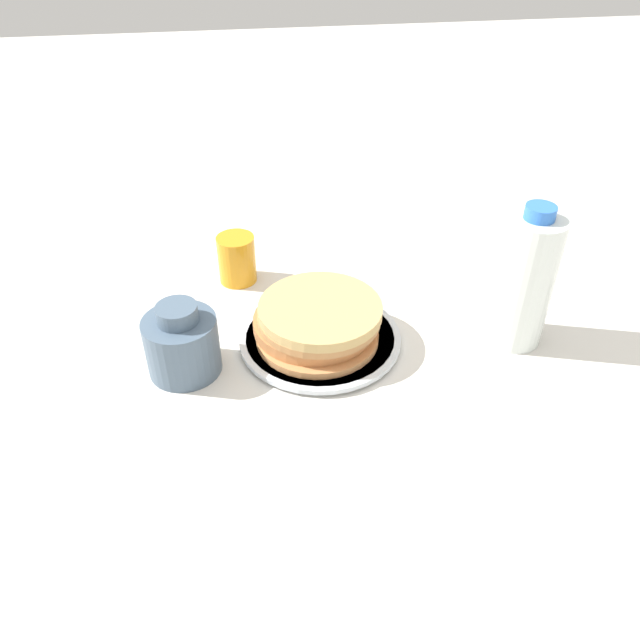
% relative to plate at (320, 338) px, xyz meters
% --- Properties ---
extents(ground_plane, '(4.00, 4.00, 0.00)m').
position_rel_plate_xyz_m(ground_plane, '(-0.01, 0.01, -0.01)').
color(ground_plane, silver).
extents(plate, '(0.23, 0.23, 0.01)m').
position_rel_plate_xyz_m(plate, '(0.00, 0.00, 0.00)').
color(plate, silver).
rests_on(plate, ground_plane).
extents(pancake_stack, '(0.19, 0.18, 0.05)m').
position_rel_plate_xyz_m(pancake_stack, '(-0.00, -0.00, 0.03)').
color(pancake_stack, tan).
rests_on(pancake_stack, plate).
extents(juice_glass, '(0.06, 0.06, 0.08)m').
position_rel_plate_xyz_m(juice_glass, '(-0.18, -0.11, 0.03)').
color(juice_glass, orange).
rests_on(juice_glass, ground_plane).
extents(cream_jug, '(0.10, 0.10, 0.10)m').
position_rel_plate_xyz_m(cream_jug, '(0.03, -0.19, 0.04)').
color(cream_jug, '#4C6075').
rests_on(cream_jug, ground_plane).
extents(water_bottle_near, '(0.08, 0.08, 0.21)m').
position_rel_plate_xyz_m(water_bottle_near, '(0.03, 0.28, 0.09)').
color(water_bottle_near, silver).
rests_on(water_bottle_near, ground_plane).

